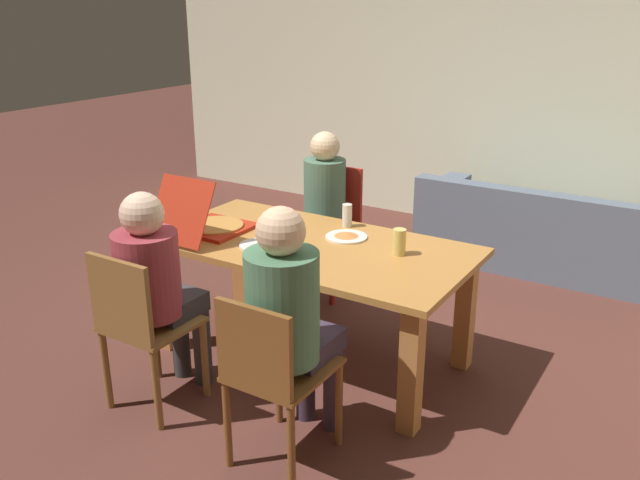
{
  "coord_description": "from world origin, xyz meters",
  "views": [
    {
      "loc": [
        1.95,
        -3.04,
        2.07
      ],
      "look_at": [
        0.0,
        0.1,
        0.73
      ],
      "focal_mm": 37.45,
      "sensor_mm": 36.0,
      "label": 1
    }
  ],
  "objects_px": {
    "chair_1": "(140,324)",
    "person_2": "(289,312)",
    "plate_1": "(259,245)",
    "dining_table": "(311,263)",
    "couch": "(536,234)",
    "person_0": "(320,202)",
    "person_1": "(156,279)",
    "chair_2": "(272,372)",
    "plate_0": "(346,236)",
    "drinking_glass_0": "(399,242)",
    "pizza_box_0": "(209,224)",
    "chair_0": "(330,226)",
    "drinking_glass_1": "(347,215)"
  },
  "relations": [
    {
      "from": "chair_1",
      "to": "person_2",
      "type": "bearing_deg",
      "value": 8.79
    },
    {
      "from": "person_1",
      "to": "person_2",
      "type": "relative_size",
      "value": 0.95
    },
    {
      "from": "chair_2",
      "to": "person_2",
      "type": "height_order",
      "value": "person_2"
    },
    {
      "from": "person_0",
      "to": "chair_1",
      "type": "relative_size",
      "value": 1.34
    },
    {
      "from": "chair_0",
      "to": "chair_1",
      "type": "distance_m",
      "value": 1.89
    },
    {
      "from": "dining_table",
      "to": "person_0",
      "type": "bearing_deg",
      "value": 118.43
    },
    {
      "from": "drinking_glass_0",
      "to": "chair_2",
      "type": "bearing_deg",
      "value": -95.88
    },
    {
      "from": "chair_0",
      "to": "plate_0",
      "type": "bearing_deg",
      "value": -53.26
    },
    {
      "from": "dining_table",
      "to": "person_0",
      "type": "relative_size",
      "value": 1.55
    },
    {
      "from": "chair_1",
      "to": "drinking_glass_1",
      "type": "distance_m",
      "value": 1.42
    },
    {
      "from": "person_0",
      "to": "person_1",
      "type": "distance_m",
      "value": 1.61
    },
    {
      "from": "dining_table",
      "to": "drinking_glass_0",
      "type": "bearing_deg",
      "value": 11.55
    },
    {
      "from": "person_1",
      "to": "person_2",
      "type": "distance_m",
      "value": 0.84
    },
    {
      "from": "chair_1",
      "to": "person_2",
      "type": "distance_m",
      "value": 0.88
    },
    {
      "from": "person_2",
      "to": "drinking_glass_0",
      "type": "xyz_separation_m",
      "value": [
        0.11,
        0.91,
        0.08
      ]
    },
    {
      "from": "person_2",
      "to": "plate_0",
      "type": "xyz_separation_m",
      "value": [
        -0.27,
        1.0,
        0.01
      ]
    },
    {
      "from": "dining_table",
      "to": "person_0",
      "type": "xyz_separation_m",
      "value": [
        -0.44,
        0.81,
        0.09
      ]
    },
    {
      "from": "person_1",
      "to": "person_2",
      "type": "height_order",
      "value": "person_2"
    },
    {
      "from": "dining_table",
      "to": "pizza_box_0",
      "type": "bearing_deg",
      "value": -165.46
    },
    {
      "from": "person_0",
      "to": "person_2",
      "type": "distance_m",
      "value": 1.83
    },
    {
      "from": "pizza_box_0",
      "to": "couch",
      "type": "distance_m",
      "value": 2.81
    },
    {
      "from": "chair_0",
      "to": "pizza_box_0",
      "type": "height_order",
      "value": "pizza_box_0"
    },
    {
      "from": "person_0",
      "to": "plate_0",
      "type": "relative_size",
      "value": 4.84
    },
    {
      "from": "pizza_box_0",
      "to": "chair_1",
      "type": "bearing_deg",
      "value": -76.37
    },
    {
      "from": "drinking_glass_0",
      "to": "drinking_glass_1",
      "type": "xyz_separation_m",
      "value": [
        -0.48,
        0.27,
        -0.0
      ]
    },
    {
      "from": "person_1",
      "to": "pizza_box_0",
      "type": "xyz_separation_m",
      "value": [
        -0.19,
        0.64,
        0.08
      ]
    },
    {
      "from": "person_0",
      "to": "couch",
      "type": "xyz_separation_m",
      "value": [
        1.19,
        1.42,
        -0.45
      ]
    },
    {
      "from": "person_1",
      "to": "drinking_glass_0",
      "type": "distance_m",
      "value": 1.32
    },
    {
      "from": "person_1",
      "to": "plate_1",
      "type": "xyz_separation_m",
      "value": [
        0.21,
        0.6,
        0.04
      ]
    },
    {
      "from": "plate_1",
      "to": "dining_table",
      "type": "bearing_deg",
      "value": 41.36
    },
    {
      "from": "dining_table",
      "to": "pizza_box_0",
      "type": "distance_m",
      "value": 0.67
    },
    {
      "from": "chair_2",
      "to": "drinking_glass_0",
      "type": "distance_m",
      "value": 1.11
    },
    {
      "from": "chair_1",
      "to": "couch",
      "type": "bearing_deg",
      "value": 69.48
    },
    {
      "from": "plate_0",
      "to": "person_2",
      "type": "bearing_deg",
      "value": -74.73
    },
    {
      "from": "dining_table",
      "to": "person_1",
      "type": "distance_m",
      "value": 0.92
    },
    {
      "from": "dining_table",
      "to": "couch",
      "type": "distance_m",
      "value": 2.38
    },
    {
      "from": "person_1",
      "to": "couch",
      "type": "xyz_separation_m",
      "value": [
        1.19,
        3.03,
        -0.45
      ]
    },
    {
      "from": "chair_1",
      "to": "drinking_glass_0",
      "type": "distance_m",
      "value": 1.44
    },
    {
      "from": "chair_2",
      "to": "drinking_glass_1",
      "type": "xyz_separation_m",
      "value": [
        -0.37,
        1.33,
        0.31
      ]
    },
    {
      "from": "drinking_glass_0",
      "to": "chair_1",
      "type": "bearing_deg",
      "value": -132.31
    },
    {
      "from": "person_2",
      "to": "couch",
      "type": "xyz_separation_m",
      "value": [
        0.35,
        3.04,
        -0.48
      ]
    },
    {
      "from": "pizza_box_0",
      "to": "person_1",
      "type": "bearing_deg",
      "value": -73.6
    },
    {
      "from": "chair_1",
      "to": "dining_table",
      "type": "bearing_deg",
      "value": 64.91
    },
    {
      "from": "person_1",
      "to": "drinking_glass_1",
      "type": "height_order",
      "value": "person_1"
    },
    {
      "from": "person_1",
      "to": "person_0",
      "type": "bearing_deg",
      "value": 90.0
    },
    {
      "from": "chair_0",
      "to": "person_1",
      "type": "xyz_separation_m",
      "value": [
        0.0,
        -1.75,
        0.22
      ]
    },
    {
      "from": "person_2",
      "to": "drinking_glass_0",
      "type": "height_order",
      "value": "person_2"
    },
    {
      "from": "chair_1",
      "to": "plate_0",
      "type": "relative_size",
      "value": 3.6
    },
    {
      "from": "person_0",
      "to": "person_2",
      "type": "height_order",
      "value": "person_2"
    },
    {
      "from": "person_0",
      "to": "drinking_glass_0",
      "type": "distance_m",
      "value": 1.19
    }
  ]
}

